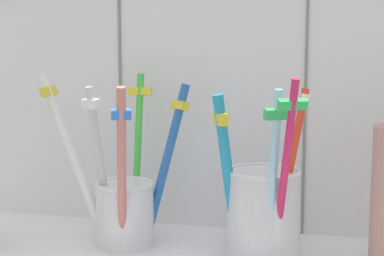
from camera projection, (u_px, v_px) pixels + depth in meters
tile_wall_back at (212, 49)px, 68.53cm from camera, size 64.00×2.20×45.00cm
toothbrush_cup_left at (124, 200)px, 63.43cm from camera, size 15.73×12.26×18.12cm
toothbrush_cup_right at (263, 208)px, 59.69cm from camera, size 9.34×10.73×18.32cm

